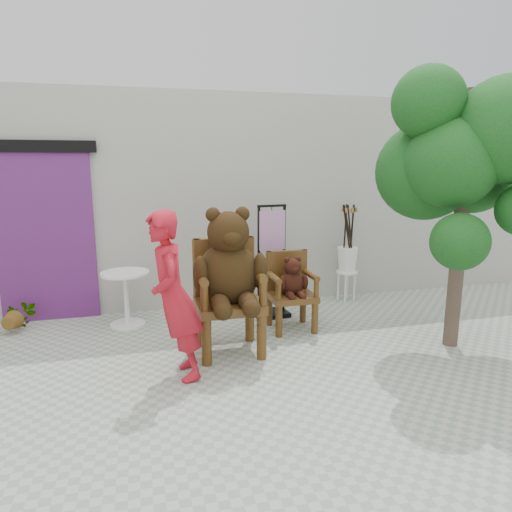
# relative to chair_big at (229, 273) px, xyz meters

# --- Properties ---
(ground_plane) EXTENTS (60.00, 60.00, 0.00)m
(ground_plane) POSITION_rel_chair_big_xyz_m (0.93, -0.92, -0.89)
(ground_plane) COLOR #A4A998
(ground_plane) RESTS_ON ground
(back_wall) EXTENTS (9.00, 1.00, 3.00)m
(back_wall) POSITION_rel_chair_big_xyz_m (0.93, 2.18, 0.61)
(back_wall) COLOR #A9A79E
(back_wall) RESTS_ON ground
(doorway) EXTENTS (1.40, 0.11, 2.33)m
(doorway) POSITION_rel_chair_big_xyz_m (-2.07, 1.65, 0.27)
(doorway) COLOR #5D2266
(doorway) RESTS_ON ground
(chair_big) EXTENTS (0.79, 0.84, 1.60)m
(chair_big) POSITION_rel_chair_big_xyz_m (0.00, 0.00, 0.00)
(chair_big) COLOR #452A0E
(chair_big) RESTS_ON ground
(chair_small) EXTENTS (0.55, 0.51, 0.96)m
(chair_small) POSITION_rel_chair_big_xyz_m (0.89, 0.52, -0.33)
(chair_small) COLOR #452A0E
(chair_small) RESTS_ON ground
(person) EXTENTS (0.42, 0.61, 1.63)m
(person) POSITION_rel_chair_big_xyz_m (-0.62, -0.47, -0.08)
(person) COLOR red
(person) RESTS_ON ground
(cafe_table) EXTENTS (0.60, 0.60, 0.70)m
(cafe_table) POSITION_rel_chair_big_xyz_m (-1.10, 1.14, -0.45)
(cafe_table) COLOR white
(cafe_table) RESTS_ON ground
(display_stand) EXTENTS (0.48, 0.39, 1.51)m
(display_stand) POSITION_rel_chair_big_xyz_m (0.79, 1.03, -0.31)
(display_stand) COLOR black
(display_stand) RESTS_ON ground
(stool_bucket) EXTENTS (0.32, 0.32, 1.45)m
(stool_bucket) POSITION_rel_chair_big_xyz_m (2.09, 1.42, -0.25)
(stool_bucket) COLOR white
(stool_bucket) RESTS_ON ground
(tree) EXTENTS (1.80, 1.74, 3.00)m
(tree) POSITION_rel_chair_big_xyz_m (2.45, -0.49, 1.23)
(tree) COLOR #413027
(tree) RESTS_ON ground
(potted_plant) EXTENTS (0.42, 0.39, 0.40)m
(potted_plant) POSITION_rel_chair_big_xyz_m (-2.42, 1.28, -0.70)
(potted_plant) COLOR #0F3714
(potted_plant) RESTS_ON ground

